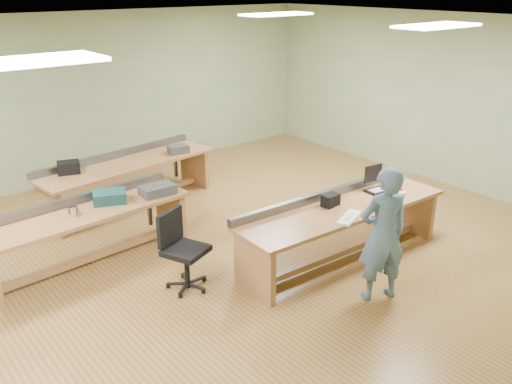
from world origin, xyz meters
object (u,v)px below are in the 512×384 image
at_px(workbench_mid, 86,225).
at_px(camera_bag, 331,200).
at_px(person, 383,234).
at_px(parts_bin_teal, 110,197).
at_px(workbench_back, 128,173).
at_px(laptop_base, 378,191).
at_px(mug, 73,210).
at_px(workbench_front, 341,220).
at_px(parts_bin_grey, 158,190).
at_px(drinks_can, 73,213).
at_px(task_chair, 183,261).

distance_m(workbench_mid, camera_bag, 3.18).
distance_m(person, parts_bin_teal, 3.55).
height_order(workbench_mid, parts_bin_teal, parts_bin_teal).
bearing_deg(parts_bin_teal, camera_bag, -41.59).
distance_m(workbench_back, person, 4.51).
height_order(laptop_base, camera_bag, camera_bag).
xyz_separation_m(workbench_back, mug, (-1.47, -1.49, 0.24)).
xyz_separation_m(workbench_mid, camera_bag, (2.56, -1.87, 0.28)).
xyz_separation_m(workbench_front, parts_bin_teal, (-2.28, 2.04, 0.26)).
bearing_deg(camera_bag, workbench_front, -52.67).
height_order(workbench_front, parts_bin_teal, parts_bin_teal).
relative_size(parts_bin_grey, drinks_can, 3.94).
bearing_deg(drinks_can, workbench_back, 46.55).
distance_m(workbench_front, parts_bin_teal, 3.07).
xyz_separation_m(workbench_mid, task_chair, (0.65, -1.29, -0.20)).
height_order(workbench_back, task_chair, task_chair).
xyz_separation_m(workbench_front, drinks_can, (-2.84, 1.86, 0.25)).
bearing_deg(task_chair, drinks_can, 102.97).
bearing_deg(drinks_can, parts_bin_grey, 1.28).
xyz_separation_m(parts_bin_teal, parts_bin_grey, (0.63, -0.15, -0.01)).
relative_size(workbench_mid, laptop_base, 9.01).
height_order(workbench_back, parts_bin_grey, parts_bin_grey).
relative_size(workbench_front, parts_bin_grey, 6.72).
distance_m(workbench_mid, task_chair, 1.46).
xyz_separation_m(workbench_front, camera_bag, (-0.10, 0.11, 0.27)).
bearing_deg(person, drinks_can, -26.56).
bearing_deg(person, workbench_mid, -29.82).
bearing_deg(laptop_base, parts_bin_grey, 148.91).
bearing_deg(camera_bag, parts_bin_teal, 132.70).
height_order(task_chair, mug, task_chair).
height_order(parts_bin_teal, drinks_can, parts_bin_teal).
bearing_deg(parts_bin_teal, person, -57.28).
distance_m(camera_bag, parts_bin_grey, 2.36).
relative_size(person, parts_bin_teal, 3.84).
xyz_separation_m(camera_bag, mug, (-2.71, 1.85, -0.03)).
bearing_deg(workbench_front, mug, 147.47).
bearing_deg(workbench_mid, parts_bin_grey, -8.85).
relative_size(person, camera_bag, 6.94).
bearing_deg(mug, parts_bin_grey, -3.40).
bearing_deg(workbench_front, camera_bag, 135.37).
distance_m(workbench_back, parts_bin_grey, 1.60).
xyz_separation_m(task_chair, parts_bin_teal, (-0.27, 1.36, 0.47)).
relative_size(parts_bin_grey, mug, 3.63).
bearing_deg(parts_bin_grey, person, -65.59).
xyz_separation_m(laptop_base, camera_bag, (-0.86, 0.08, 0.06)).
relative_size(workbench_front, task_chair, 3.23).
distance_m(task_chair, drinks_can, 1.51).
relative_size(workbench_mid, parts_bin_teal, 6.59).
bearing_deg(laptop_base, camera_bag, -178.89).
xyz_separation_m(person, laptop_base, (1.12, 0.97, -0.04)).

